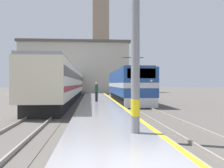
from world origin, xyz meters
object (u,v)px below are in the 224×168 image
(catenary_mast, at_px, (137,9))
(clock_tower, at_px, (101,25))
(passenger_train, at_px, (68,83))
(locomotive_train, at_px, (127,85))
(person_on_platform, at_px, (96,91))

(catenary_mast, bearing_deg, clock_tower, 89.17)
(passenger_train, height_order, clock_tower, clock_tower)
(locomotive_train, distance_m, passenger_train, 8.94)
(passenger_train, distance_m, person_on_platform, 9.65)
(person_on_platform, relative_size, clock_tower, 0.06)
(locomotive_train, distance_m, person_on_platform, 4.94)
(catenary_mast, bearing_deg, person_on_platform, 93.81)
(catenary_mast, distance_m, clock_tower, 56.57)
(clock_tower, bearing_deg, person_on_platform, -92.78)
(passenger_train, relative_size, person_on_platform, 21.31)
(passenger_train, bearing_deg, locomotive_train, -38.03)
(passenger_train, height_order, catenary_mast, catenary_mast)
(person_on_platform, bearing_deg, clock_tower, 87.22)
(passenger_train, height_order, person_on_platform, passenger_train)
(catenary_mast, height_order, person_on_platform, catenary_mast)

